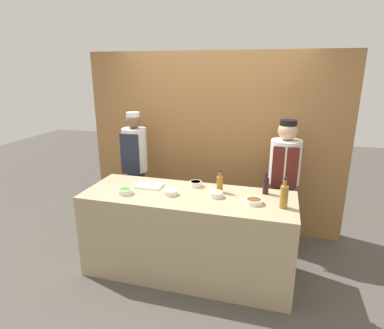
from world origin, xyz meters
TOP-DOWN VIEW (x-y plane):
  - ground_plane at (0.00, 0.00)m, footprint 14.00×14.00m
  - cabinet_wall at (0.00, 1.24)m, footprint 3.48×0.18m
  - counter at (0.00, 0.00)m, footprint 2.21×0.79m
  - sauce_bowl_yellow at (0.30, 0.01)m, footprint 0.14×0.14m
  - sauce_bowl_orange at (0.02, 0.25)m, footprint 0.14×0.14m
  - sauce_bowl_green at (-0.64, -0.16)m, footprint 0.14×0.14m
  - sauce_bowl_white at (-0.17, -0.06)m, footprint 0.14×0.14m
  - sauce_bowl_brown at (0.69, -0.06)m, footprint 0.17×0.17m
  - cutting_board at (-0.48, 0.10)m, footprint 0.29×0.20m
  - bottle_amber at (0.31, 0.15)m, footprint 0.07×0.07m
  - bottle_vinegar at (0.96, -0.08)m, footprint 0.07×0.07m
  - bottle_wine at (0.78, 0.24)m, footprint 0.06×0.06m
  - chef_left at (-0.96, 0.78)m, footprint 0.32×0.32m
  - chef_right at (0.96, 0.78)m, footprint 0.36×0.36m

SIDE VIEW (x-z plane):
  - ground_plane at x=0.00m, z-range 0.00..0.00m
  - counter at x=0.00m, z-range 0.00..0.92m
  - chef_right at x=0.96m, z-range 0.07..1.69m
  - chef_left at x=-0.96m, z-range 0.08..1.72m
  - cutting_board at x=-0.48m, z-range 0.92..0.94m
  - sauce_bowl_brown at x=0.69m, z-range 0.92..0.97m
  - sauce_bowl_white at x=-0.17m, z-range 0.92..0.98m
  - sauce_bowl_green at x=-0.64m, z-range 0.92..0.98m
  - sauce_bowl_orange at x=0.02m, z-range 0.92..0.98m
  - sauce_bowl_yellow at x=0.30m, z-range 0.92..0.98m
  - bottle_wine at x=0.78m, z-range 0.90..1.13m
  - bottle_amber at x=0.31m, z-range 0.89..1.13m
  - bottle_vinegar at x=0.96m, z-range 0.89..1.19m
  - cabinet_wall at x=0.00m, z-range 0.00..2.40m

